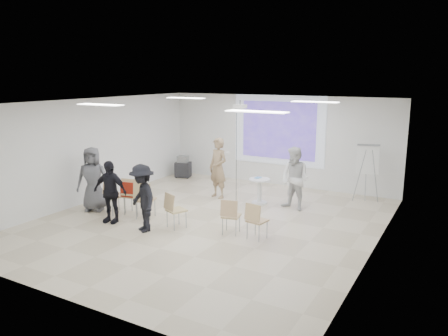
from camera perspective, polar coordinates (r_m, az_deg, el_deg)
The scene contains 30 objects.
floor at distance 11.16m, azimuth -2.04°, elevation -7.29°, with size 8.00×9.00×0.10m, color beige.
ceiling at distance 10.55m, azimuth -2.16°, elevation 8.81°, with size 8.00×9.00×0.10m, color white.
wall_back at distance 14.76m, azimuth 7.19°, elevation 3.59°, with size 8.00×0.10×3.00m, color silver.
wall_left at distance 13.28m, azimuth -17.18°, elevation 2.22°, with size 0.10×9.00×3.00m, color silver.
wall_right at distance 9.34m, azimuth 19.63°, elevation -1.93°, with size 0.10×9.00×3.00m, color silver.
projection_halo at distance 14.65m, azimuth 7.12°, elevation 4.91°, with size 3.20×0.01×2.30m, color silver.
projection_image at distance 14.64m, azimuth 7.10°, elevation 4.91°, with size 2.60×0.01×1.90m, color #4B32AC.
pedestal_table at distance 12.61m, azimuth 4.65°, elevation -2.81°, with size 0.62×0.62×0.76m.
player_left at distance 13.07m, azimuth -0.78°, elevation 0.52°, with size 0.75×0.51×2.07m, color #9E8261.
player_right at distance 12.04m, azimuth 9.26°, elevation -0.97°, with size 0.93×0.75×1.93m, color white.
controller_left at distance 13.13m, azimuth 0.44°, elevation 2.04°, with size 0.04×0.12×0.04m, color silver.
controller_right at distance 12.26m, azimuth 8.93°, elevation 0.89°, with size 0.04×0.12×0.04m, color white.
chair_far_left at distance 11.99m, azimuth -14.39°, elevation -3.20°, with size 0.59×0.61×0.97m.
chair_left_mid at distance 11.77m, azimuth -11.91°, elevation -3.23°, with size 0.55×0.58×1.01m.
chair_left_inner at distance 11.40m, azimuth -10.41°, elevation -3.78°, with size 0.57×0.60×0.97m.
chair_center at distance 10.60m, azimuth -6.60°, elevation -5.16°, with size 0.56×0.57×0.89m.
chair_right_inner at distance 10.14m, azimuth 0.83°, elevation -5.99°, with size 0.48×0.51×0.85m.
chair_right_far at distance 9.85m, azimuth 4.13°, elevation -6.56°, with size 0.46×0.49×0.86m.
red_jacket at distance 11.66m, azimuth -12.43°, elevation -2.77°, with size 0.42×0.09×0.40m, color #A22313.
laptop at distance 11.50m, azimuth -10.18°, elevation -3.91°, with size 0.36×0.26×0.03m, color black.
audience_left at distance 11.25m, azimuth -14.71°, elevation -2.44°, with size 1.05×0.63×1.81m, color black.
audience_mid at distance 10.42m, azimuth -10.63°, elevation -3.32°, with size 1.19×0.65×1.84m, color black.
audience_outer at distance 12.35m, azimuth -16.78°, elevation -0.91°, with size 0.96×0.63×1.97m, color #57575C.
flipchart_easel at distance 13.23m, azimuth 18.27°, elevation 1.04°, with size 0.71×0.56×1.71m.
av_cart at distance 15.89m, azimuth -5.37°, elevation 0.07°, with size 0.62×0.55×0.79m.
ceiling_projector at distance 11.82m, azimuth 2.08°, elevation 7.40°, with size 0.30×0.25×3.00m.
fluor_panel_nw at distance 13.31m, azimuth -5.03°, elevation 9.09°, with size 1.20×0.30×0.02m, color white.
fluor_panel_ne at distance 11.54m, azimuth 11.79°, elevation 8.45°, with size 1.20×0.30×0.02m, color white.
fluor_panel_sw at distance 10.62m, azimuth -15.85°, elevation 7.96°, with size 1.20×0.30×0.02m, color white.
fluor_panel_se at distance 8.28m, azimuth 4.27°, elevation 7.36°, with size 1.20×0.30×0.02m, color white.
Camera 1 is at (5.51, -8.97, 3.64)m, focal length 35.00 mm.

